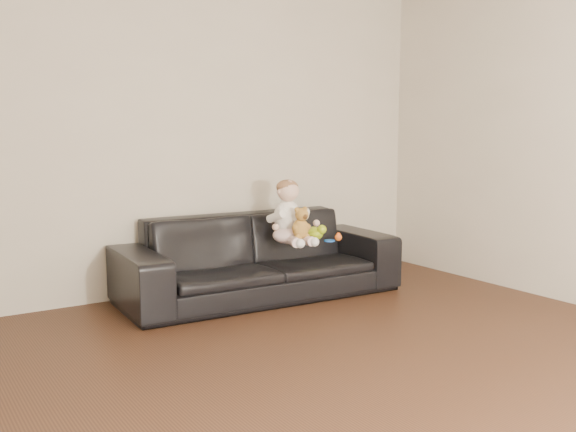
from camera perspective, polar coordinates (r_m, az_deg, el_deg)
floor at (r=3.10m, az=9.39°, el=-17.65°), size 5.50×5.50×0.00m
wall_back at (r=5.17m, az=-11.31°, el=7.36°), size 5.00×0.00×5.00m
sofa at (r=5.08m, az=-2.59°, el=-3.63°), size 2.23×0.96×0.64m
baby at (r=5.03m, az=0.09°, el=0.03°), size 0.37×0.45×0.51m
teddy_bear at (r=4.92m, az=1.16°, el=-0.68°), size 0.15×0.15×0.25m
toy_green at (r=5.23m, az=2.37°, el=-1.55°), size 0.16×0.19×0.11m
toy_rattle at (r=5.20m, az=4.49°, el=-1.91°), size 0.07×0.07×0.06m
toy_blue_disc at (r=5.18m, az=3.70°, el=-2.20°), size 0.11×0.11×0.01m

